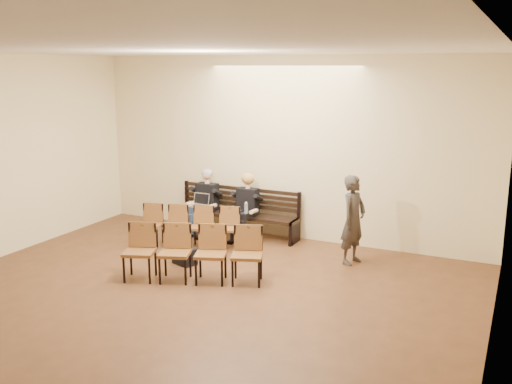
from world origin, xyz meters
TOP-DOWN VIEW (x-y plane):
  - ground at (0.00, 0.00)m, footprint 10.00×10.00m
  - room_walls at (0.00, 0.79)m, footprint 8.02×10.01m
  - bench at (-0.88, 4.65)m, footprint 2.60×0.90m
  - seated_man at (-1.51, 4.53)m, footprint 0.52×0.72m
  - seated_woman at (-0.60, 4.53)m, footprint 0.50×0.69m
  - laptop at (-1.55, 4.33)m, footprint 0.37×0.31m
  - water_bottle at (-0.46, 4.28)m, footprint 0.07×0.07m
  - bag at (-0.87, 2.76)m, footprint 0.45×0.38m
  - passerby at (1.68, 4.05)m, footprint 0.57×0.73m
  - chair_row_front at (-1.30, 3.58)m, footprint 1.93×0.93m
  - chair_row_back at (-0.32, 2.15)m, footprint 2.19×1.20m

SIDE VIEW (x-z plane):
  - ground at x=0.00m, z-range 0.00..0.00m
  - bag at x=-0.87m, z-range 0.00..0.28m
  - bench at x=-0.88m, z-range 0.00..0.45m
  - chair_row_front at x=-1.30m, z-range 0.00..0.77m
  - chair_row_back at x=-0.32m, z-range 0.00..0.89m
  - water_bottle at x=-0.46m, z-range 0.45..0.68m
  - laptop at x=-1.55m, z-range 0.45..0.70m
  - seated_woman at x=-0.60m, z-range 0.00..1.16m
  - seated_man at x=-1.51m, z-range 0.00..1.24m
  - passerby at x=1.68m, z-range 0.00..1.75m
  - room_walls at x=0.00m, z-range 0.78..4.29m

